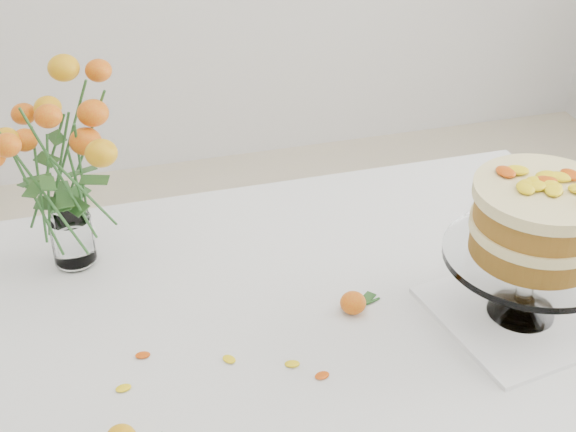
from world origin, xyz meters
name	(u,v)px	position (x,y,z in m)	size (l,w,h in m)	color
table	(282,345)	(0.00, 0.00, 0.67)	(1.43, 0.93, 0.76)	tan
napkin	(520,314)	(0.41, -0.13, 0.76)	(0.29, 0.29, 0.01)	white
cake_stand	(537,227)	(0.41, -0.13, 0.95)	(0.31, 0.31, 0.28)	silver
rose_vase	(58,154)	(-0.35, 0.26, 1.00)	(0.36, 0.36, 0.42)	silver
loose_rose_far	(353,303)	(0.13, -0.03, 0.78)	(0.08, 0.05, 0.04)	red
stray_petal_a	(229,359)	(-0.12, -0.10, 0.76)	(0.03, 0.02, 0.00)	yellow
stray_petal_b	(292,364)	(-0.02, -0.14, 0.76)	(0.03, 0.02, 0.00)	yellow
stray_petal_c	(322,376)	(0.02, -0.18, 0.76)	(0.03, 0.02, 0.00)	yellow
stray_petal_d	(143,355)	(-0.26, -0.05, 0.76)	(0.03, 0.02, 0.00)	yellow
stray_petal_e	(123,388)	(-0.30, -0.12, 0.76)	(0.03, 0.02, 0.00)	yellow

